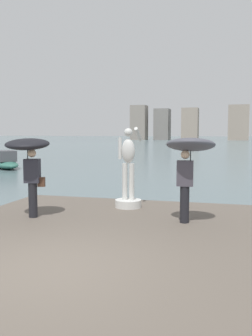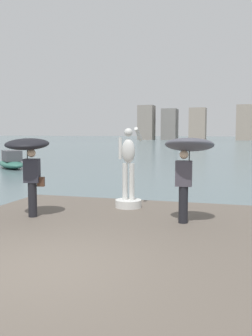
{
  "view_description": "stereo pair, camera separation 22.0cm",
  "coord_description": "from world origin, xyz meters",
  "px_view_note": "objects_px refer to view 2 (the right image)",
  "views": [
    {
      "loc": [
        2.71,
        -5.33,
        2.54
      ],
      "look_at": [
        0.0,
        4.74,
        1.55
      ],
      "focal_mm": 40.2,
      "sensor_mm": 36.0,
      "label": 1
    },
    {
      "loc": [
        2.92,
        -5.27,
        2.54
      ],
      "look_at": [
        0.0,
        4.74,
        1.55
      ],
      "focal_mm": 40.2,
      "sensor_mm": 36.0,
      "label": 2
    }
  ],
  "objects_px": {
    "onlooker_right": "(188,154)",
    "onlooker_left": "(28,154)",
    "statue_white_figure": "(128,180)",
    "boat_near": "(11,162)"
  },
  "relations": [
    {
      "from": "onlooker_left",
      "to": "onlooker_right",
      "type": "bearing_deg",
      "value": 6.4
    },
    {
      "from": "statue_white_figure",
      "to": "onlooker_left",
      "type": "height_order",
      "value": "statue_white_figure"
    },
    {
      "from": "statue_white_figure",
      "to": "boat_near",
      "type": "xyz_separation_m",
      "value": [
        -12.35,
        13.02,
        -0.75
      ]
    },
    {
      "from": "onlooker_left",
      "to": "statue_white_figure",
      "type": "bearing_deg",
      "value": 41.3
    },
    {
      "from": "onlooker_right",
      "to": "boat_near",
      "type": "relative_size",
      "value": 0.52
    },
    {
      "from": "onlooker_right",
      "to": "onlooker_left",
      "type": "bearing_deg",
      "value": -173.6
    },
    {
      "from": "onlooker_left",
      "to": "onlooker_right",
      "type": "distance_m",
      "value": 3.97
    },
    {
      "from": "statue_white_figure",
      "to": "onlooker_right",
      "type": "relative_size",
      "value": 1.1
    },
    {
      "from": "onlooker_left",
      "to": "onlooker_right",
      "type": "height_order",
      "value": "onlooker_right"
    },
    {
      "from": "onlooker_left",
      "to": "boat_near",
      "type": "xyz_separation_m",
      "value": [
        -10.26,
        14.86,
        -1.56
      ]
    }
  ]
}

